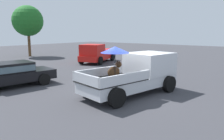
{
  "coord_description": "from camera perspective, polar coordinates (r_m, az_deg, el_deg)",
  "views": [
    {
      "loc": [
        -8.57,
        -5.56,
        2.95
      ],
      "look_at": [
        -0.2,
        0.94,
        1.1
      ],
      "focal_mm": 35.21,
      "sensor_mm": 36.0,
      "label": 1
    }
  ],
  "objects": [
    {
      "name": "parked_sedan_near",
      "position": [
        13.06,
        -24.5,
        -0.72
      ],
      "size": [
        4.52,
        2.48,
        1.33
      ],
      "rotation": [
        0.0,
        0.0,
        -0.16
      ],
      "color": "black",
      "rests_on": "ground"
    },
    {
      "name": "tree_by_lot",
      "position": [
        28.42,
        -21.03,
        11.8
      ],
      "size": [
        3.6,
        3.6,
        6.02
      ],
      "color": "brown",
      "rests_on": "ground"
    },
    {
      "name": "pickup_truck_main",
      "position": [
        10.72,
        6.4,
        -0.77
      ],
      "size": [
        5.32,
        3.05,
        2.31
      ],
      "rotation": [
        0.0,
        0.0,
        -0.2
      ],
      "color": "black",
      "rests_on": "ground"
    },
    {
      "name": "ground_plane",
      "position": [
        10.63,
        4.69,
        -6.24
      ],
      "size": [
        80.0,
        80.0,
        0.0
      ],
      "primitive_type": "plane",
      "color": "#38383D"
    },
    {
      "name": "pickup_truck_red",
      "position": [
        21.29,
        -3.98,
        4.3
      ],
      "size": [
        5.12,
        3.27,
        1.8
      ],
      "rotation": [
        0.0,
        0.0,
        3.45
      ],
      "color": "black",
      "rests_on": "ground"
    }
  ]
}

